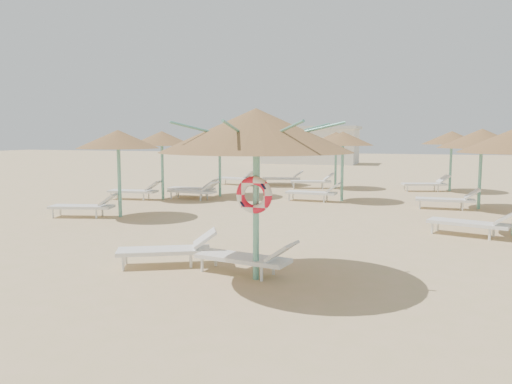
% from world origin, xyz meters
% --- Properties ---
extents(ground, '(120.00, 120.00, 0.00)m').
position_xyz_m(ground, '(0.00, 0.00, 0.00)').
color(ground, tan).
rests_on(ground, ground).
extents(main_palapa, '(3.31, 3.31, 2.96)m').
position_xyz_m(main_palapa, '(0.48, -0.23, 2.58)').
color(main_palapa, '#66B29C').
rests_on(main_palapa, ground).
extents(lounger_main_a, '(1.95, 1.35, 0.69)m').
position_xyz_m(lounger_main_a, '(-1.37, 0.13, 0.33)').
color(lounger_main_a, white).
rests_on(lounger_main_a, ground).
extents(lounger_main_b, '(1.94, 0.89, 0.68)m').
position_xyz_m(lounger_main_b, '(0.28, -0.02, 0.33)').
color(lounger_main_b, white).
rests_on(lounger_main_b, ground).
extents(palapa_field, '(21.38, 13.76, 2.72)m').
position_xyz_m(palapa_field, '(1.74, 9.96, 2.30)').
color(palapa_field, '#66B29C').
rests_on(palapa_field, ground).
extents(service_hut, '(8.40, 4.40, 3.25)m').
position_xyz_m(service_hut, '(-6.00, 35.00, 1.64)').
color(service_hut, silver).
rests_on(service_hut, ground).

